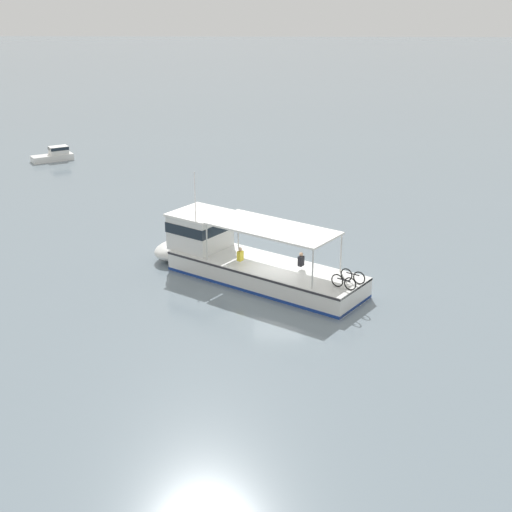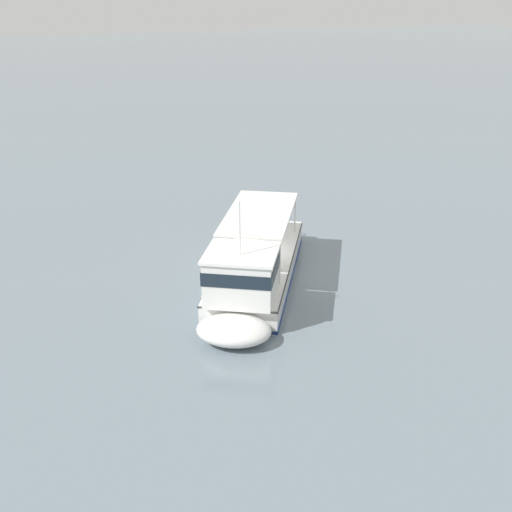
# 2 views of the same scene
# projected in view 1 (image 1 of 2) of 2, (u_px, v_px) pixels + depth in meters

# --- Properties ---
(ground_plane) EXTENTS (400.00, 400.00, 0.00)m
(ground_plane) POSITION_uv_depth(u_px,v_px,m) (278.00, 287.00, 36.88)
(ground_plane) COLOR slate
(ferry_main) EXTENTS (9.72, 12.24, 5.32)m
(ferry_main) POSITION_uv_depth(u_px,v_px,m) (241.00, 259.00, 37.84)
(ferry_main) COLOR white
(ferry_main) RESTS_ON ground
(motorboat_near_starboard) EXTENTS (3.05, 3.73, 1.26)m
(motorboat_near_starboard) POSITION_uv_depth(u_px,v_px,m) (55.00, 155.00, 63.51)
(motorboat_near_starboard) COLOR white
(motorboat_near_starboard) RESTS_ON ground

